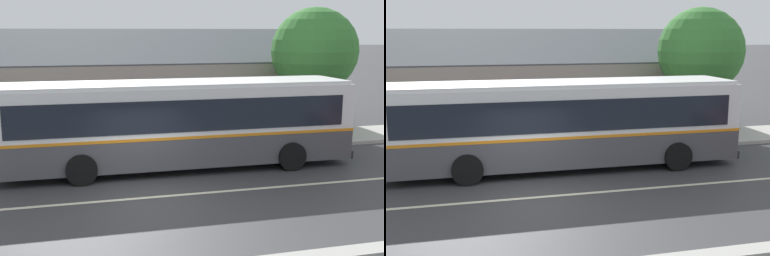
# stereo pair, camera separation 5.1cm
# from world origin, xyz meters

# --- Properties ---
(ground_plane) EXTENTS (300.00, 300.00, 0.00)m
(ground_plane) POSITION_xyz_m (0.00, 0.00, 0.00)
(ground_plane) COLOR #38383A
(sidewalk_far) EXTENTS (60.00, 3.00, 0.15)m
(sidewalk_far) POSITION_xyz_m (0.00, 6.00, 0.07)
(sidewalk_far) COLOR #ADAAA3
(sidewalk_far) RESTS_ON ground
(lane_divider_stripe) EXTENTS (60.00, 0.16, 0.01)m
(lane_divider_stripe) POSITION_xyz_m (0.00, 0.00, 0.00)
(lane_divider_stripe) COLOR beige
(lane_divider_stripe) RESTS_ON ground
(community_building) EXTENTS (28.15, 8.24, 5.96)m
(community_building) POSITION_xyz_m (-2.60, 12.81, 1.75)
(community_building) COLOR gray
(community_building) RESTS_ON ground
(transit_bus) EXTENTS (12.37, 2.83, 3.08)m
(transit_bus) POSITION_xyz_m (1.58, 2.90, 1.66)
(transit_bus) COLOR #47474C
(transit_bus) RESTS_ON ground
(bench_by_building) EXTENTS (1.60, 0.51, 0.94)m
(bench_by_building) POSITION_xyz_m (-4.07, 5.62, 0.56)
(bench_by_building) COLOR brown
(bench_by_building) RESTS_ON sidewalk_far
(bench_down_street) EXTENTS (1.80, 0.51, 0.94)m
(bench_down_street) POSITION_xyz_m (0.13, 5.38, 0.57)
(bench_down_street) COLOR brown
(bench_down_street) RESTS_ON sidewalk_far
(street_tree_primary) EXTENTS (3.96, 3.96, 5.89)m
(street_tree_primary) POSITION_xyz_m (8.96, 7.01, 3.77)
(street_tree_primary) COLOR #4C3828
(street_tree_primary) RESTS_ON ground
(bus_stop_sign) EXTENTS (0.36, 0.07, 2.40)m
(bus_stop_sign) POSITION_xyz_m (7.76, 4.99, 1.64)
(bus_stop_sign) COLOR gray
(bus_stop_sign) RESTS_ON sidewalk_far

